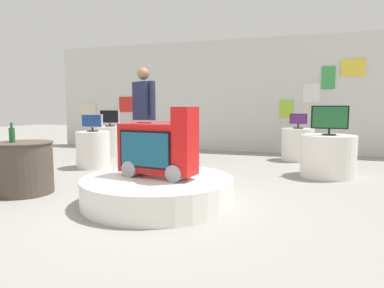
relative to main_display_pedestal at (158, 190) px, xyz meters
The scene contains 15 objects.
ground_plane 0.23m from the main_display_pedestal, 160.99° to the right, with size 30.00×30.00×0.00m, color gray.
back_wall_display 5.41m from the main_display_pedestal, 91.62° to the left, with size 10.34×0.13×2.92m.
main_display_pedestal is the anchor object (origin of this frame).
novelty_firetruck_tv 0.51m from the main_display_pedestal, 28.89° to the right, with size 1.01×0.48×0.86m.
display_pedestal_left_rear 4.37m from the main_display_pedestal, 68.67° to the left, with size 0.69×0.69×0.70m, color white.
tv_on_left_rear 4.42m from the main_display_pedestal, 68.65° to the left, with size 0.37×0.22×0.32m.
display_pedestal_center_rear 2.91m from the main_display_pedestal, 138.76° to the left, with size 0.64×0.64×0.70m, color white.
tv_on_center_rear 2.99m from the main_display_pedestal, 138.83° to the left, with size 0.40×0.21×0.33m.
display_pedestal_right_rear 3.18m from the main_display_pedestal, 48.57° to the left, with size 0.90×0.90×0.70m, color white.
tv_on_right_rear 3.27m from the main_display_pedestal, 48.51° to the left, with size 0.59×0.23×0.49m.
display_pedestal_far_right 4.48m from the main_display_pedestal, 128.21° to the left, with size 0.86×0.86×0.70m, color white.
tv_on_far_right 4.53m from the main_display_pedestal, 128.25° to the left, with size 0.47×0.23×0.40m.
side_table_round 1.93m from the main_display_pedestal, behind, with size 0.78×0.78×0.70m.
bottle_on_side_table 2.12m from the main_display_pedestal, behind, with size 0.07×0.07×0.27m.
shopper_browsing_near_truck 1.84m from the main_display_pedestal, 121.21° to the left, with size 0.49×0.37×1.81m.
Camera 1 is at (1.80, -3.74, 1.18)m, focal length 32.05 mm.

